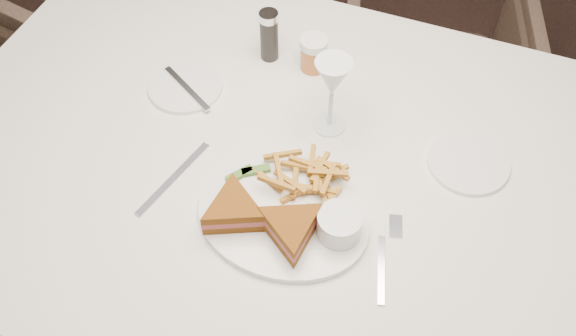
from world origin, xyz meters
The scene contains 4 objects.
ground centered at (0.00, 0.00, 0.00)m, with size 5.00×5.00×0.00m, color black.
table centered at (0.22, -0.03, 0.38)m, with size 1.51×1.01×0.75m, color silver.
chair_far centered at (0.27, 0.85, 0.30)m, with size 0.58×0.54×0.59m, color #4A372D.
table_setting centered at (0.23, -0.07, 0.79)m, with size 0.77×0.59×0.18m.
Camera 1 is at (0.54, -0.72, 1.75)m, focal length 40.00 mm.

